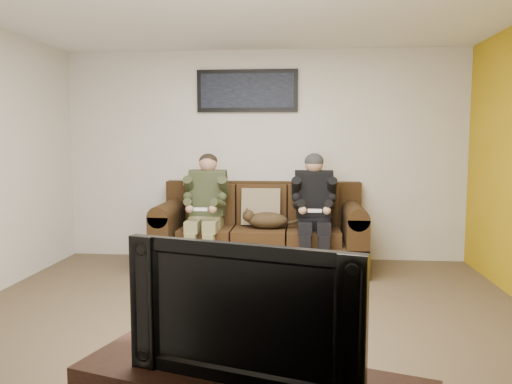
# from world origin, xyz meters

# --- Properties ---
(floor) EXTENTS (5.00, 5.00, 0.00)m
(floor) POSITION_xyz_m (0.00, 0.00, 0.00)
(floor) COLOR brown
(floor) RESTS_ON ground
(wall_back) EXTENTS (5.00, 0.00, 5.00)m
(wall_back) POSITION_xyz_m (0.00, 2.25, 1.30)
(wall_back) COLOR beige
(wall_back) RESTS_ON ground
(wall_front) EXTENTS (5.00, 0.00, 5.00)m
(wall_front) POSITION_xyz_m (0.00, -2.25, 1.30)
(wall_front) COLOR beige
(wall_front) RESTS_ON ground
(sofa) EXTENTS (2.40, 1.04, 0.98)m
(sofa) POSITION_xyz_m (0.00, 1.84, 0.37)
(sofa) COLOR #301E0E
(sofa) RESTS_ON ground
(throw_pillow) EXTENTS (0.46, 0.22, 0.45)m
(throw_pillow) POSITION_xyz_m (0.00, 1.88, 0.70)
(throw_pillow) COLOR #7F6F53
(throw_pillow) RESTS_ON sofa
(throw_blanket) EXTENTS (0.49, 0.24, 0.09)m
(throw_blanket) POSITION_xyz_m (-0.73, 2.14, 0.98)
(throw_blanket) COLOR tan
(throw_blanket) RESTS_ON sofa
(person_left) EXTENTS (0.51, 0.87, 1.34)m
(person_left) POSITION_xyz_m (-0.62, 1.63, 0.76)
(person_left) COLOR olive
(person_left) RESTS_ON sofa
(person_right) EXTENTS (0.51, 0.86, 1.34)m
(person_right) POSITION_xyz_m (0.62, 1.63, 0.76)
(person_right) COLOR black
(person_right) RESTS_ON sofa
(cat) EXTENTS (0.66, 0.26, 0.24)m
(cat) POSITION_xyz_m (0.08, 1.65, 0.58)
(cat) COLOR #4A361D
(cat) RESTS_ON sofa
(framed_poster) EXTENTS (1.25, 0.05, 0.52)m
(framed_poster) POSITION_xyz_m (-0.20, 2.22, 2.10)
(framed_poster) COLOR black
(framed_poster) RESTS_ON wall_back
(television) EXTENTS (1.02, 0.43, 0.59)m
(television) POSITION_xyz_m (0.25, -1.95, 0.78)
(television) COLOR black
(television) RESTS_ON tv_stand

